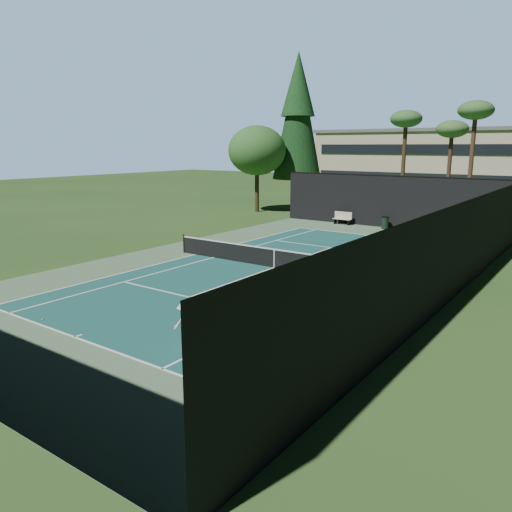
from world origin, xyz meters
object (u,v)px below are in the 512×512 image
Objects in this scene: player at (186,325)px; tennis_ball_a at (43,319)px; trash_bin at (385,223)px; tennis_net at (274,257)px; tennis_ball_c at (329,252)px; tennis_ball_d at (220,248)px; park_bench at (343,218)px; tennis_ball_b at (273,254)px.

player is 6.13m from tennis_ball_a.
trash_bin is (2.31, 26.89, 0.44)m from tennis_ball_a.
tennis_net reaches higher than tennis_ball_a.
tennis_ball_d is at bearing -156.38° from tennis_ball_c.
tennis_ball_c is 0.05× the size of park_bench.
tennis_ball_b is at bearing -98.37° from trash_bin.
tennis_ball_a is 27.00m from trash_bin.
trash_bin is at bearing -1.66° from park_bench.
tennis_ball_a is 14.22m from tennis_ball_d.
tennis_ball_d is 0.07× the size of trash_bin.
tennis_net is 3.40m from tennis_ball_b.
tennis_ball_b is at bearing -138.01° from tennis_ball_c.
tennis_ball_a is at bearing -100.09° from tennis_ball_c.
tennis_ball_d is 13.29m from park_bench.
park_bench is (1.92, 13.14, 0.52)m from tennis_ball_d.
trash_bin is at bearing 90.30° from tennis_net.
player is 26.75m from park_bench.
tennis_net is 15.88m from park_bench.
tennis_ball_c is (0.55, 4.99, -0.52)m from tennis_net.
tennis_ball_b is at bearing 7.04° from tennis_ball_d.
trash_bin is (3.59, -0.10, -0.07)m from park_bench.
tennis_net is 13.65× the size of trash_bin.
tennis_ball_b is 0.08× the size of trash_bin.
tennis_ball_b and tennis_ball_c have the same top height.
player is at bearing -70.89° from tennis_net.
trash_bin reaches higher than tennis_ball_a.
player is at bearing -53.99° from tennis_ball_d.
player is at bearing -78.83° from tennis_ball_c.
tennis_ball_a reaches higher than tennis_ball_d.
player is (3.57, -10.30, 0.19)m from tennis_net.
park_bench is at bearing 81.69° from tennis_ball_d.
player is 1.00× the size of park_bench.
tennis_ball_d is at bearing 124.28° from player.
tennis_net is 8.63× the size of player.
tennis_net reaches higher than tennis_ball_b.
player reaches higher than tennis_ball_c.
tennis_ball_b is 3.69m from tennis_ball_d.
trash_bin is at bearing 93.48° from tennis_ball_c.
player is at bearing 11.84° from tennis_ball_a.
tennis_ball_c is at bearing 23.62° from tennis_ball_d.
tennis_ball_b is (-1.93, 2.75, -0.52)m from tennis_net.
tennis_ball_c is at bearing 79.91° from tennis_ball_a.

